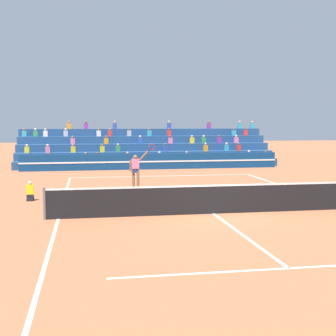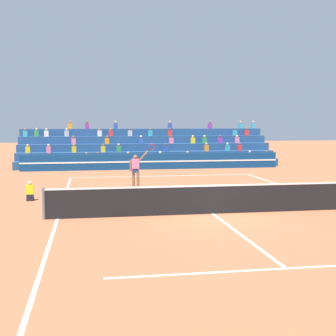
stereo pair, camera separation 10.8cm
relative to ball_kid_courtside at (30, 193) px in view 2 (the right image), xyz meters
The scene contains 8 objects.
ground_plane 7.99m from the ball_kid_courtside, 30.46° to the right, with size 120.00×120.00×0.00m, color #AD603D.
court_lines 7.99m from the ball_kid_courtside, 30.46° to the right, with size 11.10×23.90×0.01m.
tennis_net 7.99m from the ball_kid_courtside, 30.46° to the right, with size 12.00×0.10×1.10m.
sponsor_banner_wall 13.83m from the ball_kid_courtside, 60.15° to the left, with size 18.00×0.26×1.10m.
bleacher_stand 17.24m from the ball_kid_courtside, 66.45° to the left, with size 19.17×4.75×3.38m.
ball_kid_courtside is the anchor object (origin of this frame).
tennis_player 5.38m from the ball_kid_courtside, 27.21° to the left, with size 1.32×0.36×2.32m.
tennis_ball 10.20m from the ball_kid_courtside, ahead, with size 0.07×0.07×0.07m, color #C6DB33.
Camera 2 is at (-4.38, -16.20, 3.34)m, focal length 50.00 mm.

